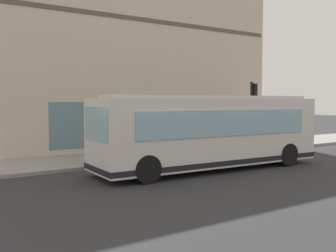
{
  "coord_description": "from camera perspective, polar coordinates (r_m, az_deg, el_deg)",
  "views": [
    {
      "loc": [
        -12.34,
        11.86,
        2.83
      ],
      "look_at": [
        2.92,
        1.65,
        1.66
      ],
      "focal_mm": 41.32,
      "sensor_mm": 36.0,
      "label": 1
    }
  ],
  "objects": [
    {
      "name": "ground",
      "position": [
        17.34,
        9.99,
        -5.81
      ],
      "size": [
        120.0,
        120.0,
        0.0
      ],
      "primitive_type": "plane",
      "color": "#2D2D30"
    },
    {
      "name": "sidewalk_curb",
      "position": [
        20.9,
        1.12,
        -3.94
      ],
      "size": [
        4.1,
        40.0,
        0.15
      ],
      "primitive_type": "cube",
      "color": "gray",
      "rests_on": "ground"
    },
    {
      "name": "building_corner",
      "position": [
        26.8,
        -7.31,
        11.98
      ],
      "size": [
        9.42,
        17.7,
        13.48
      ],
      "color": "beige",
      "rests_on": "ground"
    },
    {
      "name": "city_bus_nearside",
      "position": [
        16.16,
        6.19,
        -0.91
      ],
      "size": [
        2.95,
        10.14,
        3.07
      ],
      "color": "silver",
      "rests_on": "ground"
    },
    {
      "name": "traffic_light_near_corner",
      "position": [
        22.09,
        12.42,
        3.43
      ],
      "size": [
        0.32,
        0.49,
        3.77
      ],
      "color": "black",
      "rests_on": "sidewalk_curb"
    },
    {
      "name": "fire_hydrant",
      "position": [
        24.79,
        11.34,
        -1.8
      ],
      "size": [
        0.35,
        0.35,
        0.74
      ],
      "color": "yellow",
      "rests_on": "sidewalk_curb"
    },
    {
      "name": "pedestrian_by_light_pole",
      "position": [
        20.27,
        -5.13,
        -1.34
      ],
      "size": [
        0.32,
        0.32,
        1.62
      ],
      "color": "#3F8C4C",
      "rests_on": "sidewalk_curb"
    },
    {
      "name": "pedestrian_near_building_entrance",
      "position": [
        22.75,
        7.08,
        -0.74
      ],
      "size": [
        0.32,
        0.32,
        1.66
      ],
      "color": "gold",
      "rests_on": "sidewalk_curb"
    },
    {
      "name": "pedestrian_walking_along_curb",
      "position": [
        23.12,
        13.84,
        -0.66
      ],
      "size": [
        0.32,
        0.32,
        1.72
      ],
      "color": "silver",
      "rests_on": "sidewalk_curb"
    },
    {
      "name": "pedestrian_near_hydrant",
      "position": [
        23.45,
        10.47,
        -0.77
      ],
      "size": [
        0.32,
        0.32,
        1.58
      ],
      "color": "#3F8C4C",
      "rests_on": "sidewalk_curb"
    },
    {
      "name": "newspaper_vending_box",
      "position": [
        24.02,
        12.75,
        -1.77
      ],
      "size": [
        0.44,
        0.42,
        0.9
      ],
      "color": "#263F99",
      "rests_on": "sidewalk_curb"
    }
  ]
}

